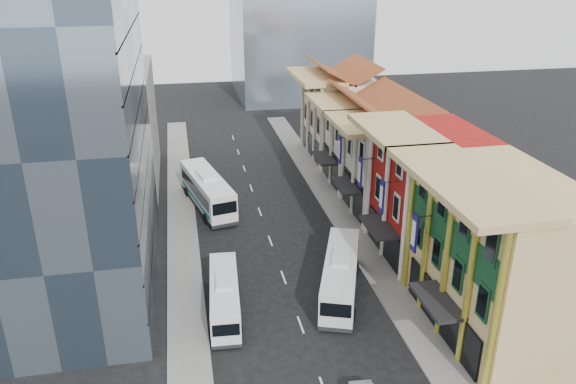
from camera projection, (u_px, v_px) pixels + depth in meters
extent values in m
cube|color=slate|center=(353.00, 233.00, 56.98)|extent=(3.00, 90.00, 0.15)
cube|color=slate|center=(183.00, 248.00, 53.94)|extent=(3.00, 90.00, 0.15)
cube|color=tan|center=(500.00, 257.00, 40.30)|extent=(8.00, 14.00, 12.00)
cube|color=maroon|center=(430.00, 194.00, 51.15)|extent=(8.00, 10.00, 12.00)
cube|color=beige|center=(391.00, 168.00, 60.13)|extent=(8.00, 9.00, 10.00)
cube|color=beige|center=(365.00, 143.00, 68.27)|extent=(8.00, 9.00, 10.00)
cube|color=beige|center=(341.00, 117.00, 77.58)|extent=(8.00, 12.00, 11.00)
cube|color=#3B4C5E|center=(60.00, 108.00, 43.93)|extent=(12.00, 26.00, 30.00)
cube|color=gray|center=(112.00, 126.00, 68.00)|extent=(10.00, 18.00, 14.00)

